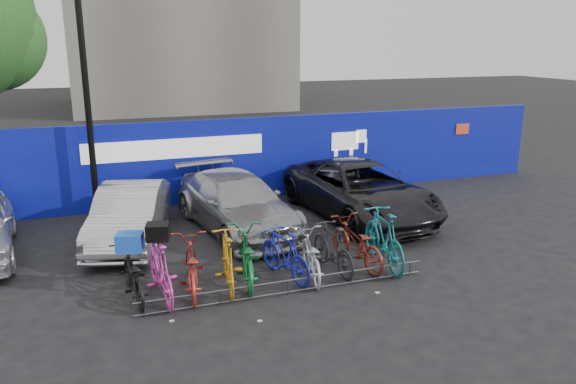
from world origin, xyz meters
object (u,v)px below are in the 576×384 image
bike_0 (132,275)px  bike_3 (228,261)px  bike_4 (246,257)px  bike_9 (384,238)px  car_1 (130,215)px  bike_1 (160,269)px  bike_rack (288,286)px  bike_8 (356,243)px  bike_2 (191,266)px  bike_7 (333,248)px  car_2 (237,202)px  bike_5 (285,254)px  bike_6 (310,255)px  lamppost (87,94)px  car_3 (360,190)px

bike_0 → bike_3: 1.75m
bike_4 → bike_9: size_ratio=0.97×
car_1 → bike_4: 3.65m
bike_1 → bike_4: (1.67, 0.17, -0.05)m
bike_rack → bike_0: 2.85m
bike_rack → bike_8: (1.80, 0.82, 0.34)m
bike_1 → bike_2: bearing=-176.6°
bike_7 → bike_8: (0.58, 0.10, -0.01)m
car_2 → bike_5: size_ratio=2.79×
bike_rack → bike_4: 1.06m
bike_5 → bike_7: (1.04, 0.01, -0.00)m
bike_5 → bike_4: bearing=-22.9°
car_2 → bike_0: 4.21m
bike_rack → bike_4: bearing=124.8°
bike_2 → bike_5: size_ratio=1.14×
car_1 → bike_8: car_1 is taller
car_2 → bike_7: bearing=-79.6°
bike_6 → bike_8: bike_8 is taller
bike_3 → bike_6: bike_3 is taller
bike_1 → bike_3: bearing=175.9°
bike_rack → bike_1: bike_1 is taller
car_1 → bike_3: 3.58m
lamppost → car_3: (6.60, -2.16, -2.54)m
bike_6 → bike_7: 0.55m
car_2 → bike_5: car_2 is taller
car_2 → bike_4: bearing=-110.7°
bike_3 → bike_6: size_ratio=1.05×
bike_1 → bike_5: bearing=176.3°
bike_rack → car_3: 5.16m
bike_1 → car_2: bearing=-129.9°
bike_2 → car_1: bearing=-67.2°
bike_1 → bike_3: size_ratio=1.03×
bike_7 → bike_9: size_ratio=0.82×
bike_8 → bike_9: 0.57m
bike_1 → bike_8: (4.04, 0.17, -0.07)m
bike_rack → bike_9: 2.45m
bike_0 → bike_6: bearing=171.1°
bike_9 → bike_3: bearing=5.1°
lamppost → bike_0: lamppost is taller
car_3 → bike_8: car_3 is taller
bike_4 → bike_8: bearing=-169.1°
bike_5 → bike_8: size_ratio=0.89×
bike_2 → bike_7: (2.89, -0.02, -0.00)m
car_3 → bike_9: size_ratio=2.57×
car_1 → bike_8: size_ratio=2.11×
bike_4 → bike_7: 1.80m
car_3 → bike_4: car_3 is taller
car_2 → bike_2: bearing=-127.5°
bike_8 → bike_0: bearing=-5.7°
bike_9 → lamppost: bearing=-38.2°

